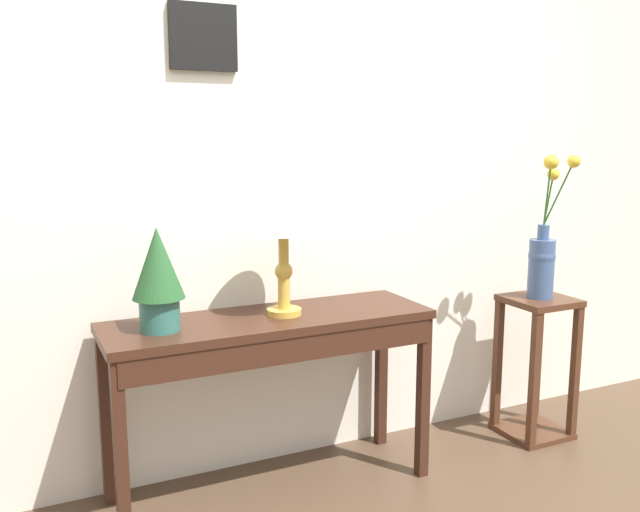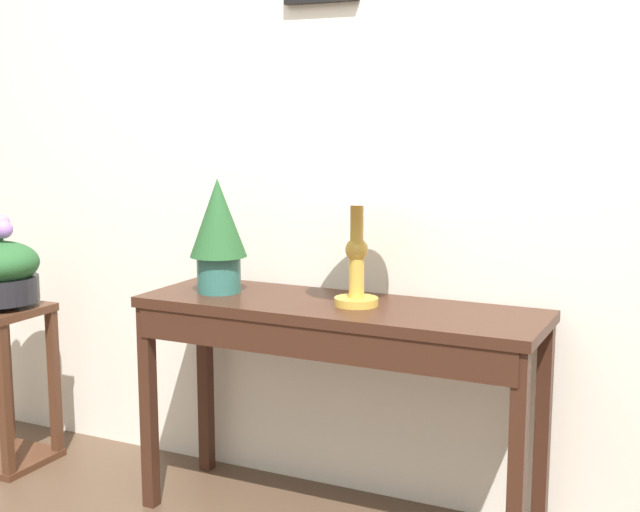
{
  "view_description": "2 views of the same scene",
  "coord_description": "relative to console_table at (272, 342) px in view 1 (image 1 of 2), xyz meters",
  "views": [
    {
      "loc": [
        -1.04,
        -1.24,
        1.46
      ],
      "look_at": [
        0.15,
        1.24,
        0.97
      ],
      "focal_mm": 38.2,
      "sensor_mm": 36.0,
      "label": 1
    },
    {
      "loc": [
        1.03,
        -1.21,
        1.34
      ],
      "look_at": [
        -0.12,
        1.17,
        0.91
      ],
      "focal_mm": 48.15,
      "sensor_mm": 36.0,
      "label": 2
    }
  ],
  "objects": [
    {
      "name": "pedestal_stand_right",
      "position": [
        1.36,
        -0.04,
        -0.3
      ],
      "size": [
        0.3,
        0.3,
        0.7
      ],
      "color": "#472819",
      "rests_on": "ground"
    },
    {
      "name": "potted_plant_on_console",
      "position": [
        -0.44,
        0.01,
        0.31
      ],
      "size": [
        0.19,
        0.19,
        0.39
      ],
      "color": "#2D665B",
      "rests_on": "console_table"
    },
    {
      "name": "table_lamp",
      "position": [
        0.06,
        0.02,
        0.5
      ],
      "size": [
        0.29,
        0.29,
        0.52
      ],
      "color": "gold",
      "rests_on": "console_table"
    },
    {
      "name": "flower_vase_tall_right",
      "position": [
        1.36,
        -0.05,
        0.26
      ],
      "size": [
        0.21,
        0.2,
        0.68
      ],
      "color": "#3D5684",
      "rests_on": "pedestal_stand_right"
    },
    {
      "name": "back_wall_with_art",
      "position": [
        0.09,
        0.32,
        0.76
      ],
      "size": [
        9.0,
        0.13,
        2.8
      ],
      "color": "silver",
      "rests_on": "ground"
    },
    {
      "name": "console_table",
      "position": [
        0.0,
        0.0,
        0.0
      ],
      "size": [
        1.32,
        0.42,
        0.75
      ],
      "color": "#381E14",
      "rests_on": "ground"
    }
  ]
}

